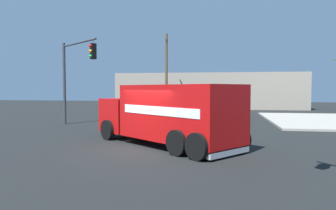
{
  "coord_description": "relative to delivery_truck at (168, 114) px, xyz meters",
  "views": [
    {
      "loc": [
        3.26,
        -13.05,
        2.56
      ],
      "look_at": [
        0.88,
        0.92,
        1.82
      ],
      "focal_mm": 33.79,
      "sensor_mm": 36.0,
      "label": 1
    }
  ],
  "objects": [
    {
      "name": "ground_plane",
      "position": [
        -0.87,
        -0.93,
        -1.43
      ],
      "size": [
        100.0,
        100.0,
        0.0
      ],
      "primitive_type": "plane",
      "color": "black"
    },
    {
      "name": "utility_pole",
      "position": [
        -3.82,
        21.47,
        3.08
      ],
      "size": [
        0.57,
        2.18,
        8.74
      ],
      "color": "brown",
      "rests_on": "ground"
    },
    {
      "name": "delivery_truck",
      "position": [
        0.0,
        0.0,
        0.0
      ],
      "size": [
        7.54,
        6.79,
        2.72
      ],
      "color": "red",
      "rests_on": "ground"
    },
    {
      "name": "traffic_light_secondary",
      "position": [
        -7.54,
        6.15,
        2.43
      ],
      "size": [
        3.78,
        3.09,
        5.81
      ],
      "color": "#38383D",
      "rests_on": "ground"
    },
    {
      "name": "building_backdrop",
      "position": [
        0.75,
        28.07,
        0.84
      ],
      "size": [
        23.88,
        6.0,
        4.54
      ],
      "primitive_type": "cube",
      "color": "gray",
      "rests_on": "ground"
    }
  ]
}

